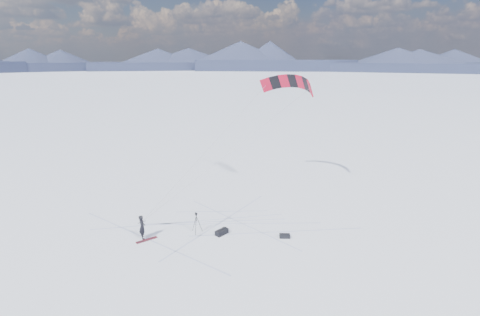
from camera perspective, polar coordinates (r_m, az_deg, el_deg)
ground at (r=22.69m, az=-5.99°, el=-13.70°), size 1800.00×1800.00×0.00m
horizon_hills at (r=20.74m, az=-6.37°, el=-2.22°), size 704.00×704.00×10.71m
snow_tracks at (r=22.04m, az=-6.28°, el=-14.68°), size 17.62×14.39×0.01m
snowkiter at (r=23.95m, az=-15.61°, el=-12.55°), size 0.42×0.61×1.61m
snowboard at (r=23.65m, az=-15.07°, el=-12.85°), size 1.40×0.38×0.04m
tripod at (r=23.56m, az=-7.19°, el=-10.03°), size 0.67×0.72×1.42m
gear_bag_a at (r=23.50m, az=-3.02°, el=-12.02°), size 0.97×0.67×0.39m
gear_bag_b at (r=23.28m, az=7.34°, el=-12.55°), size 0.75×0.64×0.31m
power_kite at (r=30.60m, az=8.06°, el=11.86°), size 15.34×6.09×8.76m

